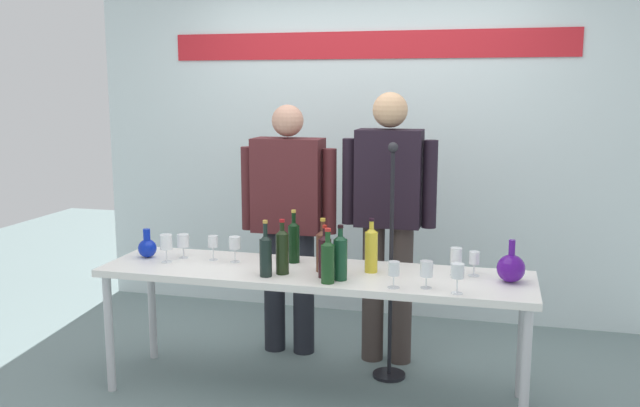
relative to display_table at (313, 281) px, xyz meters
The scene contains 25 objects.
ground_plane 0.68m from the display_table, ahead, with size 10.00×10.00×0.00m, color slate.
back_wall 1.76m from the display_table, 90.00° to the left, with size 4.32×0.11×3.00m.
display_table is the anchor object (origin of this frame).
decanter_blue_left 1.06m from the display_table, behind, with size 0.11×0.11×0.18m.
decanter_blue_right 1.08m from the display_table, ahead, with size 0.15×0.15×0.23m.
presenter_left 0.73m from the display_table, 118.86° to the left, with size 0.64×0.22×1.64m.
presenter_right 0.75m from the display_table, 61.14° to the left, with size 0.59×0.22×1.72m.
wine_bottle_0 0.27m from the display_table, 144.61° to the right, with size 0.07×0.07×0.31m.
wine_bottle_1 0.38m from the display_table, ahead, with size 0.07×0.07×0.31m.
wine_bottle_2 0.19m from the display_table, ahead, with size 0.08×0.08×0.30m.
wine_bottle_3 0.32m from the display_table, 57.67° to the right, with size 0.07×0.07×0.29m.
wine_bottle_4 0.29m from the display_table, 136.91° to the left, with size 0.07×0.07×0.31m.
wine_bottle_5 0.24m from the display_table, 50.34° to the right, with size 0.07×0.07×0.29m.
wine_bottle_6 0.34m from the display_table, 141.18° to the right, with size 0.07×0.07×0.31m.
wine_bottle_7 0.30m from the display_table, 36.99° to the right, with size 0.07×0.07×0.30m.
wine_glass_left_0 0.53m from the display_table, behind, with size 0.07×0.07×0.15m.
wine_glass_left_1 0.85m from the display_table, behind, with size 0.07×0.07×0.15m.
wine_glass_left_2 0.66m from the display_table, behind, with size 0.06×0.06×0.15m.
wine_glass_left_3 0.90m from the display_table, behind, with size 0.07×0.07×0.17m.
wine_glass_right_0 0.55m from the display_table, 23.93° to the right, with size 0.06×0.06×0.14m.
wine_glass_right_1 0.86m from the display_table, 16.28° to the right, with size 0.07×0.07×0.15m.
wine_glass_right_2 0.69m from the display_table, 15.43° to the right, with size 0.07×0.07×0.14m.
wine_glass_right_3 0.90m from the display_table, ahead, with size 0.06×0.06×0.14m.
wine_glass_right_4 0.80m from the display_table, ahead, with size 0.06×0.06×0.16m.
microphone_stand 0.56m from the display_table, 41.60° to the left, with size 0.20×0.20×1.44m.
Camera 1 is at (0.97, -3.60, 1.76)m, focal length 38.45 mm.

